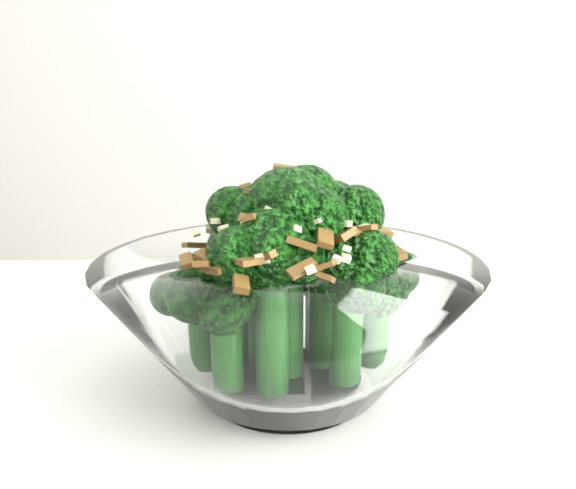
% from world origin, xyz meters
% --- Properties ---
extents(broccoli_dish, '(0.24, 0.24, 0.15)m').
position_xyz_m(broccoli_dish, '(0.28, 0.15, 0.81)').
color(broccoli_dish, white).
rests_on(broccoli_dish, table).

